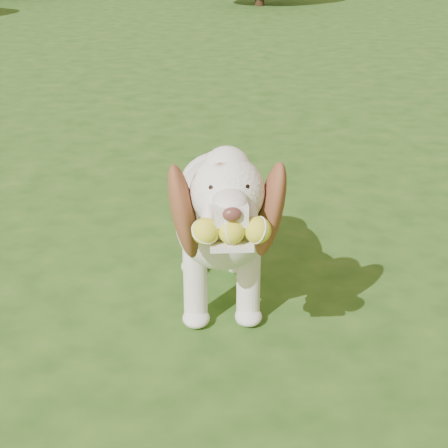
# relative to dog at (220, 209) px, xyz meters

# --- Properties ---
(ground) EXTENTS (80.00, 80.00, 0.00)m
(ground) POSITION_rel_dog_xyz_m (-0.08, 0.53, -0.43)
(ground) COLOR #204614
(ground) RESTS_ON ground
(dog) EXTENTS (0.59, 1.25, 0.82)m
(dog) POSITION_rel_dog_xyz_m (0.00, 0.00, 0.00)
(dog) COLOR white
(dog) RESTS_ON ground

